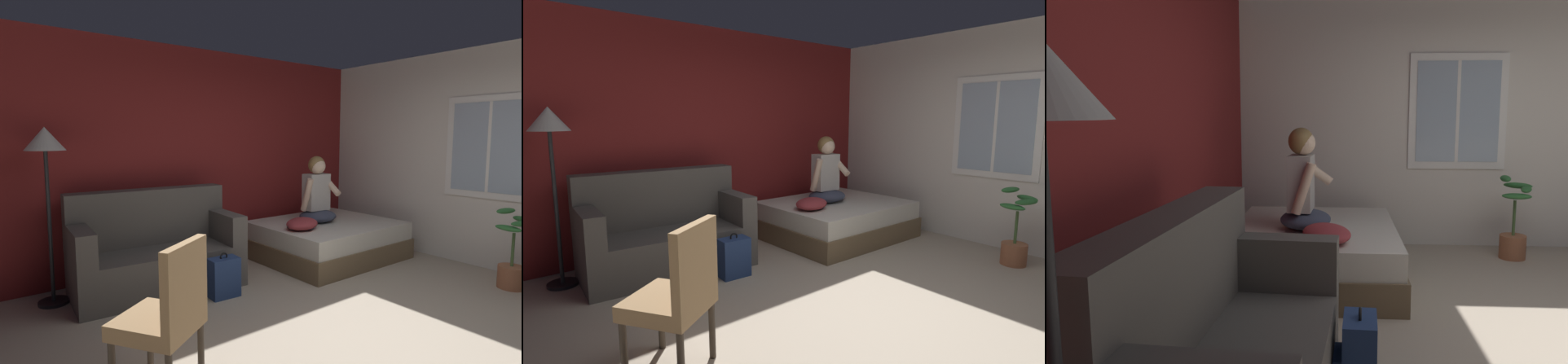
% 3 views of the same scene
% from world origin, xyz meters
% --- Properties ---
extents(wall_back_accent, '(10.24, 0.16, 2.70)m').
position_xyz_m(wall_back_accent, '(0.00, 2.85, 1.35)').
color(wall_back_accent, maroon).
rests_on(wall_back_accent, ground).
extents(wall_side_with_window, '(0.19, 6.94, 2.70)m').
position_xyz_m(wall_side_with_window, '(2.70, 0.01, 1.35)').
color(wall_side_with_window, silver).
rests_on(wall_side_with_window, ground).
extents(bed, '(1.80, 1.48, 0.48)m').
position_xyz_m(bed, '(1.41, 1.89, 0.24)').
color(bed, brown).
rests_on(bed, ground).
extents(couch, '(1.76, 0.94, 1.04)m').
position_xyz_m(couch, '(-0.85, 2.21, 0.39)').
color(couch, '#514C47').
rests_on(couch, ground).
extents(person_seated, '(0.55, 0.48, 0.88)m').
position_xyz_m(person_seated, '(1.31, 1.98, 0.84)').
color(person_seated, '#383D51').
rests_on(person_seated, bed).
extents(backpack, '(0.31, 0.24, 0.46)m').
position_xyz_m(backpack, '(-0.42, 1.57, 0.19)').
color(backpack, navy).
rests_on(backpack, ground).
extents(throw_pillow, '(0.58, 0.52, 0.14)m').
position_xyz_m(throw_pillow, '(0.85, 1.77, 0.55)').
color(throw_pillow, '#993338').
rests_on(throw_pillow, bed).
extents(cell_phone, '(0.16, 0.12, 0.01)m').
position_xyz_m(cell_phone, '(0.92, 1.72, 0.48)').
color(cell_phone, black).
rests_on(cell_phone, bed).
extents(potted_plant, '(0.39, 0.37, 0.85)m').
position_xyz_m(potted_plant, '(2.14, -0.10, 0.30)').
color(potted_plant, '#995B3D').
rests_on(potted_plant, ground).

